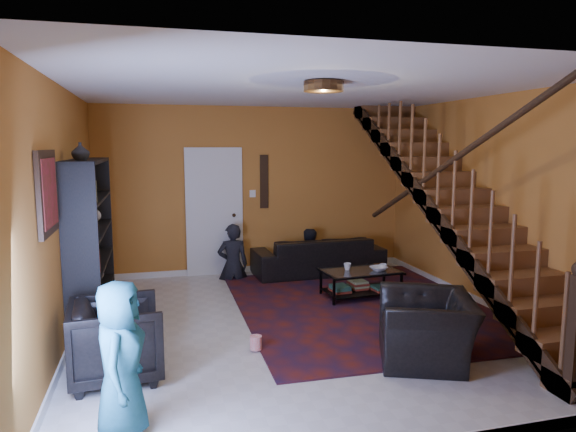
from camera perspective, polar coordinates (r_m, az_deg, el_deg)
The scene contains 21 objects.
floor at distance 6.37m, azimuth 1.36°, elevation -11.95°, with size 5.50×5.50×0.00m, color beige.
room at distance 7.40m, azimuth -11.67°, elevation -8.86°, with size 5.50×5.50×5.50m.
staircase at distance 6.94m, azimuth 18.50°, elevation 1.16°, with size 0.95×5.02×3.18m.
bookshelf at distance 6.51m, azimuth -21.02°, elevation -3.25°, with size 0.35×1.80×2.00m.
door at distance 8.61m, azimuth -8.18°, elevation 0.22°, with size 0.82×0.05×2.05m, color silver.
framed_picture at distance 4.95m, azimuth -25.18°, elevation 2.36°, with size 0.04×0.74×0.74m, color maroon.
wall_hanging at distance 8.70m, azimuth -2.67°, elevation 3.84°, with size 0.14×0.03×0.90m, color black.
ceiling_fixture at distance 5.26m, azimuth 3.96°, elevation 14.17°, with size 0.40×0.40×0.10m, color #3F2814.
rug at distance 7.13m, azimuth 8.86°, elevation -9.78°, with size 3.42×3.91×0.02m, color #4E150E.
sofa at distance 8.68m, azimuth 3.36°, elevation -4.41°, with size 2.16×0.85×0.63m, color black.
armchair_left at distance 5.14m, azimuth -18.51°, elevation -12.92°, with size 0.80×0.82×0.75m, color black.
armchair_right at distance 5.48m, azimuth 15.13°, elevation -11.89°, with size 1.02×0.89×0.66m, color black.
person_adult_a at distance 8.42m, azimuth -6.14°, elevation -5.43°, with size 0.50×0.33×1.36m, color black.
person_adult_b at distance 8.71m, azimuth 2.25°, elevation -5.40°, with size 0.59×0.46×1.22m, color black.
person_child at distance 4.10m, azimuth -18.13°, elevation -14.97°, with size 0.58×0.38×1.20m, color #1A5366.
coffee_table at distance 7.42m, azimuth 8.05°, elevation -7.30°, with size 1.11×0.70×0.40m.
cup_a at distance 7.41m, azimuth 10.52°, elevation -5.60°, with size 0.12×0.12×0.09m, color #999999.
cup_b at distance 7.36m, azimuth 6.62°, elevation -5.60°, with size 0.11×0.11×0.10m, color #999999.
bowl at distance 7.39m, azimuth 10.04°, elevation -5.77°, with size 0.23×0.23×0.06m, color #999999.
vase at distance 5.90m, azimuth -22.07°, elevation 6.67°, with size 0.18×0.18×0.19m, color #999999.
popcorn_bucket at distance 5.59m, azimuth -3.59°, elevation -13.86°, with size 0.13×0.13×0.15m, color red.
Camera 1 is at (-1.67, -5.76, 2.16)m, focal length 32.00 mm.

